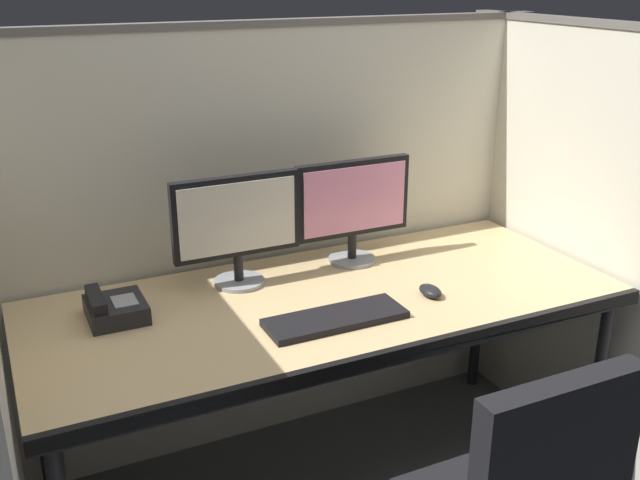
% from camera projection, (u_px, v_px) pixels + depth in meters
% --- Properties ---
extents(cubicle_partition_rear, '(2.21, 0.06, 1.57)m').
position_uv_depth(cubicle_partition_rear, '(274.00, 239.00, 2.71)').
color(cubicle_partition_rear, beige).
rests_on(cubicle_partition_rear, ground).
extents(cubicle_partition_right, '(0.06, 1.41, 1.57)m').
position_uv_depth(cubicle_partition_right, '(585.00, 245.00, 2.65)').
color(cubicle_partition_right, beige).
rests_on(cubicle_partition_right, ground).
extents(desk, '(1.90, 0.80, 0.74)m').
position_uv_depth(desk, '(328.00, 313.00, 2.36)').
color(desk, tan).
rests_on(desk, ground).
extents(monitor_left, '(0.43, 0.17, 0.37)m').
position_uv_depth(monitor_left, '(237.00, 223.00, 2.37)').
color(monitor_left, gray).
rests_on(monitor_left, desk).
extents(monitor_right, '(0.43, 0.17, 0.37)m').
position_uv_depth(monitor_right, '(353.00, 204.00, 2.56)').
color(monitor_right, gray).
rests_on(monitor_right, desk).
extents(keyboard_main, '(0.43, 0.15, 0.02)m').
position_uv_depth(keyboard_main, '(335.00, 318.00, 2.18)').
color(keyboard_main, black).
rests_on(keyboard_main, desk).
extents(computer_mouse, '(0.06, 0.10, 0.04)m').
position_uv_depth(computer_mouse, '(430.00, 291.00, 2.35)').
color(computer_mouse, black).
rests_on(computer_mouse, desk).
extents(desk_phone, '(0.17, 0.19, 0.09)m').
position_uv_depth(desk_phone, '(114.00, 308.00, 2.20)').
color(desk_phone, black).
rests_on(desk_phone, desk).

